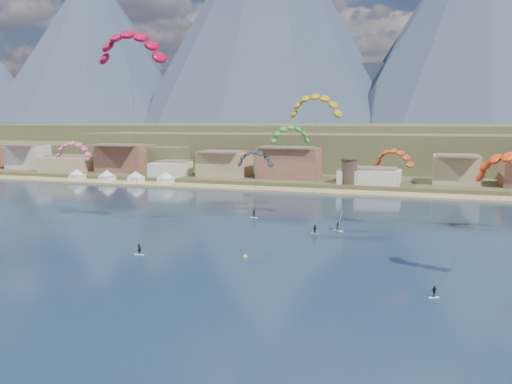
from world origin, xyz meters
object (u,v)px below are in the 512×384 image
kitesurfer_orange (511,163)px  kitesurfer_yellow (316,103)px  kitesurfer_green (290,132)px  kitesurfer_red (131,43)px  buoy (245,256)px  watchtower (349,171)px  windsurfer (339,225)px

kitesurfer_orange → kitesurfer_yellow: bearing=133.7°
kitesurfer_orange → kitesurfer_green: bearing=132.0°
kitesurfer_red → buoy: (26.66, -9.80, -37.59)m
kitesurfer_orange → watchtower: bearing=110.7°
kitesurfer_green → buoy: bearing=-84.6°
kitesurfer_green → windsurfer: bearing=-51.2°
watchtower → kitesurfer_red: 91.69m
kitesurfer_red → windsurfer: bearing=22.8°
kitesurfer_red → windsurfer: (38.16, 16.05, -36.38)m
kitesurfer_yellow → buoy: size_ratio=41.10×
kitesurfer_red → kitesurfer_yellow: bearing=36.5°
watchtower → buoy: watchtower is taller
watchtower → windsurfer: bearing=-83.5°
windsurfer → watchtower: bearing=96.5°
watchtower → kitesurfer_red: bearing=-111.0°
kitesurfer_green → windsurfer: size_ratio=5.60×
kitesurfer_red → kitesurfer_yellow: 40.65m
watchtower → buoy: 90.57m
kitesurfer_red → kitesurfer_orange: size_ratio=1.98×
kitesurfer_orange → kitesurfer_green: 65.44m
kitesurfer_yellow → kitesurfer_orange: bearing=-46.3°
watchtower → kitesurfer_yellow: 60.67m
windsurfer → buoy: (-11.50, -25.85, -1.22)m
watchtower → kitesurfer_green: 47.50m
kitesurfer_red → kitesurfer_yellow: size_ratio=1.39×
watchtower → kitesurfer_orange: (35.21, -93.36, 10.84)m
kitesurfer_red → kitesurfer_orange: bearing=-11.1°
watchtower → kitesurfer_orange: bearing=-69.3°
kitesurfer_red → kitesurfer_green: bearing=58.0°
kitesurfer_orange → windsurfer: bearing=133.9°
kitesurfer_red → buoy: 47.12m
watchtower → kitesurfer_green: bearing=-100.8°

